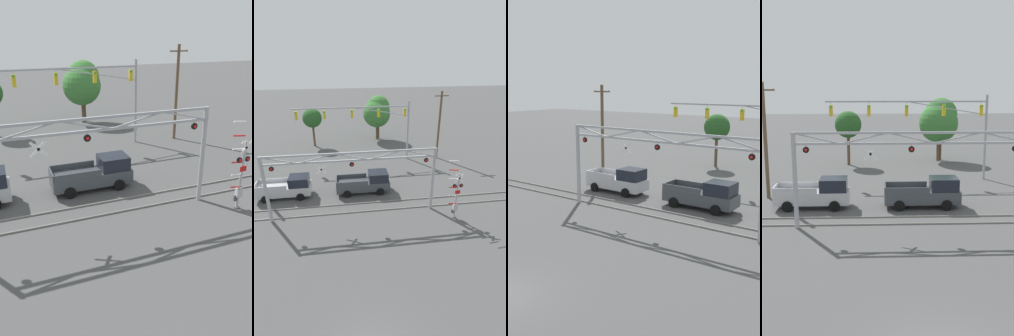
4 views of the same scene
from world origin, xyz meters
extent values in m
cube|color=gray|center=(0.00, 13.27, 0.05)|extent=(80.00, 0.08, 0.10)
cube|color=gray|center=(0.00, 14.70, 0.05)|extent=(80.00, 0.08, 0.10)
cylinder|color=#9EA0A5|center=(-7.08, 12.99, 2.99)|extent=(0.28, 0.28, 5.98)
cube|color=#9EA0A5|center=(0.00, 12.99, 5.27)|extent=(14.44, 0.14, 0.14)
cube|color=#9EA0A5|center=(0.00, 12.99, 5.91)|extent=(14.44, 0.14, 0.14)
cube|color=#9EA0A5|center=(-5.67, 12.99, 5.59)|extent=(2.85, 0.08, 0.72)
cube|color=#9EA0A5|center=(-2.83, 12.99, 5.59)|extent=(2.85, 0.08, 0.72)
cube|color=#9EA0A5|center=(0.00, 12.99, 5.59)|extent=(2.85, 0.08, 0.72)
cube|color=#9EA0A5|center=(2.83, 12.99, 5.59)|extent=(2.85, 0.08, 0.72)
cube|color=#9EA0A5|center=(5.67, 12.99, 5.59)|extent=(2.85, 0.08, 0.72)
cylinder|color=black|center=(-6.35, 12.99, 4.91)|extent=(0.38, 0.10, 0.38)
sphere|color=red|center=(-6.35, 12.92, 4.91)|extent=(0.18, 0.18, 0.18)
cylinder|color=#9EA0A5|center=(-6.35, 12.99, 5.15)|extent=(0.04, 0.04, 0.10)
cylinder|color=black|center=(0.00, 12.99, 4.91)|extent=(0.38, 0.10, 0.38)
sphere|color=red|center=(0.00, 12.92, 4.91)|extent=(0.18, 0.18, 0.18)
cylinder|color=#9EA0A5|center=(0.00, 12.99, 5.15)|extent=(0.04, 0.04, 0.10)
cylinder|color=black|center=(6.35, 12.99, 4.91)|extent=(0.38, 0.10, 0.38)
sphere|color=red|center=(6.35, 12.92, 4.91)|extent=(0.18, 0.18, 0.18)
cylinder|color=#9EA0A5|center=(6.35, 12.99, 5.15)|extent=(0.04, 0.04, 0.10)
cube|color=white|center=(-2.48, 12.89, 4.65)|extent=(0.88, 0.03, 0.88)
cube|color=white|center=(-2.48, 12.89, 4.65)|extent=(0.88, 0.03, 0.88)
cylinder|color=black|center=(-2.48, 12.86, 4.65)|extent=(0.04, 0.04, 0.02)
cube|color=#9EA0A5|center=(0.70, 25.45, 7.11)|extent=(14.37, 0.14, 0.14)
cylinder|color=#9EA0A5|center=(-5.99, 25.45, 6.96)|extent=(0.04, 0.04, 0.30)
cube|color=gold|center=(-5.99, 25.45, 6.31)|extent=(0.30, 0.26, 0.99)
sphere|color=green|center=(-5.99, 25.28, 6.68)|extent=(0.18, 0.18, 0.18)
cylinder|color=#9EA0A5|center=(-2.65, 25.45, 6.96)|extent=(0.04, 0.04, 0.30)
cube|color=gold|center=(-2.65, 25.45, 6.31)|extent=(0.30, 0.26, 0.99)
sphere|color=green|center=(-2.65, 25.28, 6.68)|extent=(0.18, 0.18, 0.18)
cylinder|color=#9EA0A5|center=(0.70, 25.45, 6.96)|extent=(0.04, 0.04, 0.30)
cube|color=gold|center=(0.70, 25.45, 6.31)|extent=(0.30, 0.26, 0.99)
sphere|color=green|center=(0.70, 25.28, 6.68)|extent=(0.18, 0.18, 0.18)
cube|color=#3D4247|center=(1.16, 17.03, 0.83)|extent=(5.40, 1.89, 0.89)
cube|color=black|center=(2.74, 17.03, 1.72)|extent=(1.94, 1.74, 0.90)
cube|color=#3D4247|center=(0.09, 16.13, 1.47)|extent=(3.06, 0.08, 0.40)
cube|color=#3D4247|center=(0.09, 17.93, 1.47)|extent=(3.06, 0.08, 0.40)
cube|color=#3D4247|center=(-1.49, 17.03, 1.47)|extent=(0.10, 1.81, 0.40)
cylinder|color=black|center=(2.84, 16.08, 0.38)|extent=(0.76, 0.24, 0.76)
cylinder|color=black|center=(2.84, 17.99, 0.38)|extent=(0.76, 0.24, 0.76)
cylinder|color=black|center=(-0.51, 16.08, 0.38)|extent=(0.76, 0.24, 0.76)
cylinder|color=black|center=(-0.51, 17.99, 0.38)|extent=(0.76, 0.24, 0.76)
cube|color=#B7B7BC|center=(-6.68, 17.15, 0.83)|extent=(5.28, 1.89, 0.89)
cube|color=black|center=(-5.14, 17.15, 1.72)|extent=(1.90, 1.74, 0.90)
cube|color=#B7B7BC|center=(-7.73, 16.25, 1.47)|extent=(2.98, 0.08, 0.40)
cube|color=#B7B7BC|center=(-7.73, 18.05, 1.47)|extent=(2.98, 0.08, 0.40)
cube|color=#B7B7BC|center=(-9.27, 17.15, 1.47)|extent=(0.10, 1.81, 0.40)
cylinder|color=black|center=(-5.05, 16.19, 0.38)|extent=(0.76, 0.24, 0.76)
cylinder|color=black|center=(-5.05, 18.11, 0.38)|extent=(0.76, 0.24, 0.76)
cylinder|color=black|center=(-8.32, 16.19, 0.38)|extent=(0.76, 0.24, 0.76)
cylinder|color=black|center=(-8.32, 18.11, 0.38)|extent=(0.76, 0.24, 0.76)
cylinder|color=brown|center=(-10.46, 19.82, 4.43)|extent=(0.28, 0.28, 8.87)
cube|color=brown|center=(-10.46, 19.82, 8.27)|extent=(1.80, 0.12, 0.12)
cylinder|color=silver|center=(-11.28, 19.82, 8.37)|extent=(0.08, 0.08, 0.12)
cylinder|color=silver|center=(-9.64, 19.82, 8.37)|extent=(0.08, 0.08, 0.12)
cylinder|color=brown|center=(-4.91, 32.53, 1.67)|extent=(0.32, 0.32, 3.35)
sphere|color=#265623|center=(-4.91, 32.53, 4.34)|extent=(2.83, 2.83, 2.83)
camera|label=1|loc=(-3.92, -2.68, 9.94)|focal=35.00mm
camera|label=2|loc=(-0.62, -6.91, 13.45)|focal=28.00mm
camera|label=3|loc=(14.70, -9.79, 8.94)|focal=45.00mm
camera|label=4|loc=(-2.37, -12.05, 9.08)|focal=45.00mm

